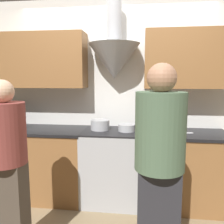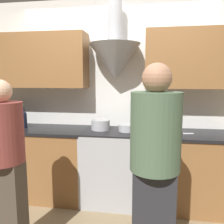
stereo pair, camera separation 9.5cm
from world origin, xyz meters
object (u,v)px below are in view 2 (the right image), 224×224
at_px(orange_fruit, 172,127).
at_px(stove_range, 113,166).
at_px(stock_pot, 101,125).
at_px(mixing_bowl, 127,128).
at_px(wine_bottle_6, 24,119).
at_px(wine_bottle_5, 18,118).
at_px(wine_bottle_3, 5,117).
at_px(person_foreground_right, 155,165).
at_px(wine_bottle_4, 12,117).
at_px(person_foreground_left, 5,164).

bearing_deg(orange_fruit, stove_range, -169.70).
bearing_deg(stock_pot, mixing_bowl, -5.89).
height_order(stove_range, stock_pot, stock_pot).
relative_size(wine_bottle_6, orange_fruit, 3.59).
xyz_separation_m(stove_range, wine_bottle_5, (-1.27, -0.02, 0.59)).
height_order(stove_range, wine_bottle_3, wine_bottle_3).
relative_size(stove_range, person_foreground_right, 0.55).
height_order(wine_bottle_4, orange_fruit, wine_bottle_4).
distance_m(wine_bottle_5, mixing_bowl, 1.44).
bearing_deg(wine_bottle_3, person_foreground_left, -57.20).
distance_m(stove_range, stock_pot, 0.55).
distance_m(wine_bottle_3, stock_pot, 1.30).
distance_m(wine_bottle_4, person_foreground_left, 1.28).
bearing_deg(mixing_bowl, stove_range, -178.90).
xyz_separation_m(stove_range, person_foreground_left, (-0.75, -1.12, 0.39)).
relative_size(wine_bottle_4, orange_fruit, 4.04).
distance_m(stove_range, orange_fruit, 0.89).
height_order(wine_bottle_6, person_foreground_right, person_foreground_right).
bearing_deg(orange_fruit, mixing_bowl, -166.94).
bearing_deg(mixing_bowl, wine_bottle_6, -179.05).
bearing_deg(stove_range, person_foreground_right, -66.42).
bearing_deg(mixing_bowl, wine_bottle_5, -179.10).
xyz_separation_m(orange_fruit, person_foreground_right, (-0.23, -1.25, -0.04)).
xyz_separation_m(stove_range, stock_pot, (-0.17, 0.04, 0.52)).
distance_m(wine_bottle_3, mixing_bowl, 1.64).
relative_size(wine_bottle_5, orange_fruit, 3.94).
bearing_deg(person_foreground_left, orange_fruit, 40.38).
bearing_deg(wine_bottle_4, person_foreground_left, -61.34).
bearing_deg(person_foreground_left, stove_range, 56.16).
relative_size(stock_pot, person_foreground_right, 0.14).
bearing_deg(person_foreground_right, wine_bottle_4, 148.94).
distance_m(wine_bottle_4, wine_bottle_5, 0.09).
distance_m(mixing_bowl, orange_fruit, 0.56).
xyz_separation_m(stove_range, person_foreground_right, (0.49, -1.12, 0.46)).
bearing_deg(wine_bottle_4, stock_pot, 2.37).
xyz_separation_m(stock_pot, person_foreground_left, (-0.58, -1.16, -0.13)).
distance_m(stock_pot, person_foreground_left, 1.30).
relative_size(stove_range, orange_fruit, 11.00).
bearing_deg(mixing_bowl, person_foreground_right, -74.11).
relative_size(wine_bottle_4, person_foreground_right, 0.20).
distance_m(stove_range, person_foreground_left, 1.40).
distance_m(stock_pot, mixing_bowl, 0.34).
relative_size(mixing_bowl, orange_fruit, 2.49).
relative_size(wine_bottle_4, wine_bottle_6, 1.13).
distance_m(wine_bottle_6, orange_fruit, 1.91).
xyz_separation_m(wine_bottle_3, wine_bottle_6, (0.28, -0.01, -0.01)).
height_order(mixing_bowl, person_foreground_right, person_foreground_right).
height_order(wine_bottle_6, orange_fruit, wine_bottle_6).
height_order(stock_pot, mixing_bowl, stock_pot).
relative_size(wine_bottle_4, stock_pot, 1.43).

